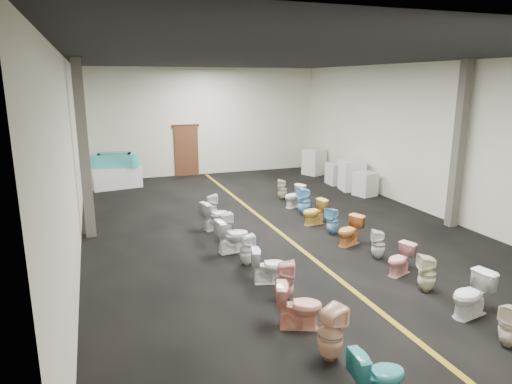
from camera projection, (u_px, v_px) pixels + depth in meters
floor at (274, 228)px, 12.60m from camera, size 16.00×16.00×0.00m
ceiling at (275, 59)px, 11.53m from camera, size 16.00×16.00×0.00m
wall_back at (204, 122)px, 19.38m from camera, size 10.00×0.00×10.00m
wall_left at (72, 157)px, 10.42m from camera, size 0.00×16.00×16.00m
wall_right at (428, 139)px, 13.71m from camera, size 0.00×16.00×16.00m
aisle_stripe at (274, 228)px, 12.60m from camera, size 0.12×15.60×0.01m
back_door at (186, 151)px, 19.34m from camera, size 1.00×0.10×2.10m
door_frame at (185, 126)px, 19.10m from camera, size 1.15×0.08×0.10m
column_left at (84, 151)px, 11.42m from camera, size 0.25×0.25×4.50m
column_right at (459, 146)px, 12.26m from camera, size 0.25×0.25×4.50m
display_table at (116, 177)px, 17.25m from camera, size 1.91×1.19×0.79m
bathtub at (115, 160)px, 17.09m from camera, size 1.85×0.84×0.55m
appliance_crate_a at (365, 184)px, 16.04m from camera, size 0.79×0.79×0.84m
appliance_crate_b at (352, 175)px, 16.83m from camera, size 0.93×0.93×1.10m
appliance_crate_c at (337, 174)px, 17.84m from camera, size 0.76×0.76×0.83m
appliance_crate_d at (314, 162)px, 19.64m from camera, size 1.00×1.00×1.09m
toilet_left_0 at (378, 375)px, 5.71m from camera, size 0.75×0.47×0.73m
toilet_left_1 at (331, 334)px, 6.55m from camera, size 0.48×0.48×0.84m
toilet_left_2 at (299, 306)px, 7.44m from camera, size 0.86×0.69×0.77m
toilet_left_3 at (285, 281)px, 8.34m from camera, size 0.46×0.45×0.78m
toilet_left_4 at (269, 266)px, 9.11m from camera, size 0.79×0.57×0.72m
toilet_left_5 at (247, 250)px, 9.98m from camera, size 0.33×0.32×0.70m
toilet_left_6 at (232, 235)px, 10.75m from camera, size 0.84×0.54×0.81m
toilet_left_7 at (225, 226)px, 11.55m from camera, size 0.37×0.36×0.73m
toilet_left_8 at (215, 215)px, 12.41m from camera, size 0.87×0.64×0.79m
toilet_left_9 at (211, 207)px, 13.33m from camera, size 0.36×0.35×0.74m
toilet_right_0 at (510, 325)px, 6.91m from camera, size 0.42×0.42×0.70m
toilet_right_1 at (472, 295)px, 7.80m from camera, size 0.84×0.57×0.79m
toilet_right_2 at (427, 273)px, 8.71m from camera, size 0.42×0.42×0.75m
toilet_right_3 at (400, 260)px, 9.50m from camera, size 0.74×0.57×0.66m
toilet_right_4 at (378, 244)px, 10.35m from camera, size 0.41×0.40×0.68m
toilet_right_5 at (350, 231)px, 11.21m from camera, size 0.81×0.64×0.73m
toilet_right_6 at (333, 221)px, 12.00m from camera, size 0.43×0.43×0.72m
toilet_right_7 at (314, 212)px, 12.83m from camera, size 0.75×0.50×0.72m
toilet_right_8 at (304, 201)px, 13.73m from camera, size 0.40×0.39×0.85m
toilet_right_9 at (294, 196)px, 14.59m from camera, size 0.80×0.62×0.72m
toilet_right_10 at (282, 190)px, 15.52m from camera, size 0.42×0.42×0.70m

